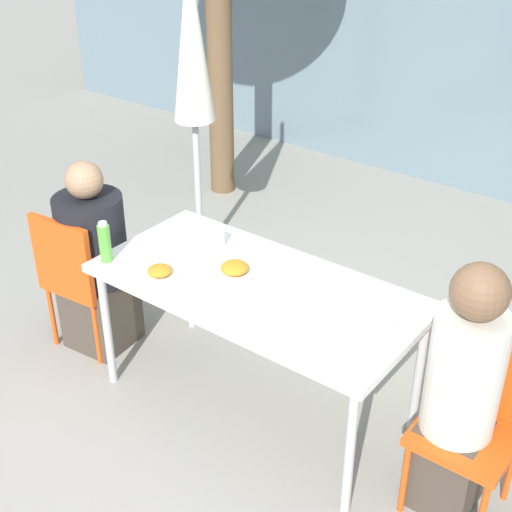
{
  "coord_description": "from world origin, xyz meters",
  "views": [
    {
      "loc": [
        1.72,
        -2.27,
        2.53
      ],
      "look_at": [
        0.0,
        0.0,
        0.89
      ],
      "focal_mm": 50.0,
      "sensor_mm": 36.0,
      "label": 1
    }
  ],
  "objects_px": {
    "person_left": "(95,264)",
    "person_right": "(460,397)",
    "closed_umbrella": "(192,60)",
    "salad_bowl": "(376,326)",
    "chair_right": "(476,409)",
    "drinking_cup": "(217,238)",
    "bottle": "(105,243)",
    "chair_left": "(79,272)"
  },
  "relations": [
    {
      "from": "person_left",
      "to": "chair_right",
      "type": "relative_size",
      "value": 1.33
    },
    {
      "from": "person_left",
      "to": "bottle",
      "type": "distance_m",
      "value": 0.49
    },
    {
      "from": "chair_left",
      "to": "person_left",
      "type": "distance_m",
      "value": 0.1
    },
    {
      "from": "person_right",
      "to": "person_left",
      "type": "bearing_deg",
      "value": 2.76
    },
    {
      "from": "drinking_cup",
      "to": "salad_bowl",
      "type": "xyz_separation_m",
      "value": [
        1.02,
        -0.17,
        -0.02
      ]
    },
    {
      "from": "closed_umbrella",
      "to": "salad_bowl",
      "type": "bearing_deg",
      "value": -27.51
    },
    {
      "from": "chair_left",
      "to": "salad_bowl",
      "type": "xyz_separation_m",
      "value": [
        1.72,
        0.19,
        0.27
      ]
    },
    {
      "from": "chair_right",
      "to": "person_right",
      "type": "bearing_deg",
      "value": 58.14
    },
    {
      "from": "closed_umbrella",
      "to": "bottle",
      "type": "bearing_deg",
      "value": -67.99
    },
    {
      "from": "bottle",
      "to": "drinking_cup",
      "type": "height_order",
      "value": "bottle"
    },
    {
      "from": "person_left",
      "to": "person_right",
      "type": "bearing_deg",
      "value": -2.74
    },
    {
      "from": "chair_right",
      "to": "drinking_cup",
      "type": "bearing_deg",
      "value": -3.74
    },
    {
      "from": "bottle",
      "to": "chair_right",
      "type": "bearing_deg",
      "value": 11.3
    },
    {
      "from": "person_right",
      "to": "salad_bowl",
      "type": "distance_m",
      "value": 0.44
    },
    {
      "from": "bottle",
      "to": "salad_bowl",
      "type": "height_order",
      "value": "bottle"
    },
    {
      "from": "chair_right",
      "to": "salad_bowl",
      "type": "relative_size",
      "value": 5.13
    },
    {
      "from": "chair_left",
      "to": "person_right",
      "type": "relative_size",
      "value": 0.7
    },
    {
      "from": "salad_bowl",
      "to": "closed_umbrella",
      "type": "bearing_deg",
      "value": 152.49
    },
    {
      "from": "closed_umbrella",
      "to": "salad_bowl",
      "type": "distance_m",
      "value": 2.2
    },
    {
      "from": "closed_umbrella",
      "to": "salad_bowl",
      "type": "relative_size",
      "value": 12.42
    },
    {
      "from": "drinking_cup",
      "to": "chair_right",
      "type": "bearing_deg",
      "value": -3.61
    },
    {
      "from": "person_left",
      "to": "drinking_cup",
      "type": "distance_m",
      "value": 0.76
    },
    {
      "from": "chair_right",
      "to": "person_right",
      "type": "relative_size",
      "value": 0.7
    },
    {
      "from": "chair_left",
      "to": "person_right",
      "type": "distance_m",
      "value": 2.14
    },
    {
      "from": "chair_right",
      "to": "salad_bowl",
      "type": "distance_m",
      "value": 0.54
    },
    {
      "from": "person_right",
      "to": "drinking_cup",
      "type": "height_order",
      "value": "person_right"
    },
    {
      "from": "salad_bowl",
      "to": "chair_left",
      "type": "bearing_deg",
      "value": -173.66
    },
    {
      "from": "drinking_cup",
      "to": "closed_umbrella",
      "type": "bearing_deg",
      "value": 136.61
    },
    {
      "from": "chair_right",
      "to": "bottle",
      "type": "relative_size",
      "value": 3.95
    },
    {
      "from": "bottle",
      "to": "salad_bowl",
      "type": "relative_size",
      "value": 1.3
    },
    {
      "from": "bottle",
      "to": "drinking_cup",
      "type": "bearing_deg",
      "value": 53.46
    },
    {
      "from": "chair_right",
      "to": "closed_umbrella",
      "type": "xyz_separation_m",
      "value": [
        -2.32,
        0.89,
        0.9
      ]
    },
    {
      "from": "person_right",
      "to": "salad_bowl",
      "type": "height_order",
      "value": "person_right"
    },
    {
      "from": "person_right",
      "to": "drinking_cup",
      "type": "xyz_separation_m",
      "value": [
        -1.43,
        0.17,
        0.2
      ]
    },
    {
      "from": "chair_right",
      "to": "salad_bowl",
      "type": "xyz_separation_m",
      "value": [
        -0.46,
        -0.08,
        0.27
      ]
    },
    {
      "from": "person_right",
      "to": "salad_bowl",
      "type": "xyz_separation_m",
      "value": [
        -0.41,
        0.0,
        0.18
      ]
    },
    {
      "from": "chair_right",
      "to": "closed_umbrella",
      "type": "height_order",
      "value": "closed_umbrella"
    },
    {
      "from": "chair_left",
      "to": "person_right",
      "type": "bearing_deg",
      "value": -0.53
    },
    {
      "from": "chair_left",
      "to": "person_left",
      "type": "xyz_separation_m",
      "value": [
        0.04,
        0.08,
        0.03
      ]
    },
    {
      "from": "drinking_cup",
      "to": "chair_left",
      "type": "bearing_deg",
      "value": -152.6
    },
    {
      "from": "chair_left",
      "to": "salad_bowl",
      "type": "height_order",
      "value": "chair_left"
    },
    {
      "from": "chair_right",
      "to": "drinking_cup",
      "type": "height_order",
      "value": "chair_right"
    }
  ]
}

